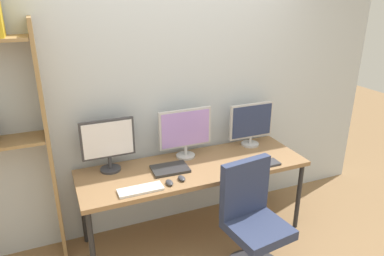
# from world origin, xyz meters

# --- Properties ---
(wall_back) EXTENTS (4.47, 0.10, 2.60)m
(wall_back) POSITION_xyz_m (0.00, 1.02, 1.30)
(wall_back) COLOR silver
(wall_back) RESTS_ON ground_plane
(desk) EXTENTS (2.07, 0.68, 0.74)m
(desk) POSITION_xyz_m (0.00, 0.60, 0.69)
(desk) COLOR #936D47
(desk) RESTS_ON ground_plane
(office_chair) EXTENTS (0.52, 0.52, 0.99)m
(office_chair) POSITION_xyz_m (0.24, -0.05, 0.40)
(office_chair) COLOR #2D2D33
(office_chair) RESTS_ON ground_plane
(monitor_left) EXTENTS (0.46, 0.18, 0.47)m
(monitor_left) POSITION_xyz_m (-0.71, 0.81, 1.01)
(monitor_left) COLOR #38383D
(monitor_left) RESTS_ON desk
(monitor_center) EXTENTS (0.51, 0.18, 0.47)m
(monitor_center) POSITION_xyz_m (0.00, 0.81, 1.00)
(monitor_center) COLOR silver
(monitor_center) RESTS_ON desk
(monitor_right) EXTENTS (0.48, 0.18, 0.44)m
(monitor_right) POSITION_xyz_m (0.71, 0.81, 0.98)
(monitor_right) COLOR silver
(monitor_right) RESTS_ON desk
(keyboard_left) EXTENTS (0.36, 0.13, 0.02)m
(keyboard_left) POSITION_xyz_m (-0.56, 0.37, 0.75)
(keyboard_left) COLOR silver
(keyboard_left) RESTS_ON desk
(keyboard_right) EXTENTS (0.35, 0.13, 0.02)m
(keyboard_right) POSITION_xyz_m (0.56, 0.37, 0.75)
(keyboard_right) COLOR #38383D
(keyboard_right) RESTS_ON desk
(mouse_left_side) EXTENTS (0.06, 0.10, 0.03)m
(mouse_left_side) POSITION_xyz_m (-0.32, 0.38, 0.76)
(mouse_left_side) COLOR #38383D
(mouse_left_side) RESTS_ON desk
(mouse_right_side) EXTENTS (0.06, 0.10, 0.03)m
(mouse_right_side) POSITION_xyz_m (-0.20, 0.40, 0.76)
(mouse_right_side) COLOR #38383D
(mouse_right_side) RESTS_ON desk
(laptop_closed) EXTENTS (0.33, 0.23, 0.02)m
(laptop_closed) POSITION_xyz_m (-0.23, 0.61, 0.75)
(laptop_closed) COLOR #2D2D2D
(laptop_closed) RESTS_ON desk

